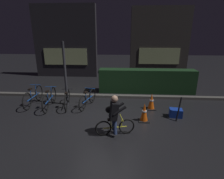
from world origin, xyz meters
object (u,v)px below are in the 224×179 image
at_px(street_post, 65,74).
at_px(traffic_cone_near, 144,113).
at_px(traffic_cone_far, 151,102).
at_px(closed_umbrella, 179,109).
at_px(parked_bike_center_left, 67,99).
at_px(parked_bike_leftmost, 33,96).
at_px(cyclist, 114,115).
at_px(parked_bike_left_mid, 50,99).
at_px(parked_bike_center_right, 88,99).
at_px(blue_crate, 176,113).

distance_m(street_post, traffic_cone_near, 3.51).
height_order(traffic_cone_far, closed_umbrella, closed_umbrella).
height_order(street_post, parked_bike_center_left, street_post).
relative_size(parked_bike_leftmost, closed_umbrella, 2.07).
bearing_deg(cyclist, parked_bike_left_mid, 132.49).
relative_size(parked_bike_center_right, cyclist, 1.23).
xyz_separation_m(street_post, parked_bike_center_left, (0.08, -0.25, -0.99)).
bearing_deg(traffic_cone_near, parked_bike_left_mid, 165.60).
height_order(street_post, parked_bike_center_right, street_post).
height_order(parked_bike_left_mid, traffic_cone_far, parked_bike_left_mid).
height_order(blue_crate, cyclist, cyclist).
bearing_deg(traffic_cone_near, traffic_cone_far, 69.13).
xyz_separation_m(parked_bike_center_left, cyclist, (2.03, -1.96, 0.30)).
relative_size(parked_bike_leftmost, parked_bike_left_mid, 1.01).
bearing_deg(parked_bike_center_right, parked_bike_leftmost, 102.82).
distance_m(traffic_cone_near, blue_crate, 1.26).
distance_m(parked_bike_center_left, traffic_cone_near, 3.20).
bearing_deg(parked_bike_center_right, parked_bike_center_left, 110.79).
height_order(street_post, traffic_cone_far, street_post).
bearing_deg(parked_bike_leftmost, parked_bike_left_mid, -107.58).
bearing_deg(street_post, traffic_cone_far, -4.13).
bearing_deg(street_post, parked_bike_leftmost, -175.66).
xyz_separation_m(parked_bike_center_right, cyclist, (1.20, -2.07, 0.30)).
bearing_deg(parked_bike_leftmost, blue_crate, -98.94).
height_order(parked_bike_left_mid, parked_bike_center_right, parked_bike_left_mid).
bearing_deg(cyclist, traffic_cone_far, 41.63).
xyz_separation_m(parked_bike_center_left, parked_bike_center_right, (0.83, 0.10, 0.01)).
bearing_deg(closed_umbrella, parked_bike_left_mid, 117.01).
bearing_deg(parked_bike_left_mid, street_post, -66.10).
bearing_deg(traffic_cone_near, parked_bike_center_right, 152.28).
relative_size(blue_crate, cyclist, 0.35).
bearing_deg(blue_crate, traffic_cone_far, 140.65).
xyz_separation_m(parked_bike_left_mid, closed_umbrella, (4.91, -0.80, 0.05)).
height_order(parked_bike_leftmost, traffic_cone_far, parked_bike_leftmost).
height_order(parked_bike_center_left, traffic_cone_far, parked_bike_center_left).
distance_m(street_post, parked_bike_left_mid, 1.18).
distance_m(traffic_cone_far, cyclist, 2.42).
bearing_deg(parked_bike_left_mid, traffic_cone_near, -109.73).
bearing_deg(street_post, parked_bike_center_left, -72.17).
height_order(parked_bike_left_mid, traffic_cone_near, parked_bike_left_mid).
xyz_separation_m(parked_bike_center_left, traffic_cone_far, (3.42, -0.00, -0.01)).
bearing_deg(parked_bike_center_right, blue_crate, -88.66).
bearing_deg(closed_umbrella, cyclist, 152.29).
distance_m(parked_bike_center_left, closed_umbrella, 4.31).
distance_m(parked_bike_left_mid, cyclist, 3.32).
bearing_deg(cyclist, parked_bike_leftmost, 136.07).
height_order(traffic_cone_near, cyclist, cyclist).
xyz_separation_m(parked_bike_leftmost, parked_bike_left_mid, (0.80, -0.24, -0.00)).
relative_size(street_post, cyclist, 2.11).
distance_m(parked_bike_center_right, traffic_cone_near, 2.47).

